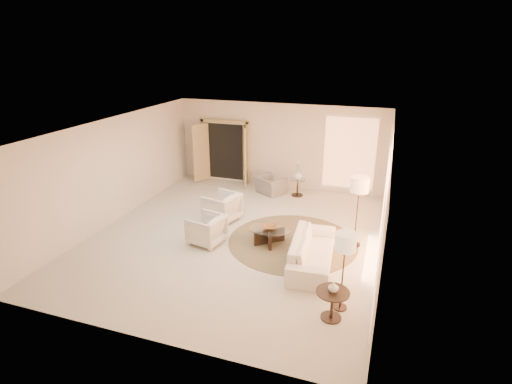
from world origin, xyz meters
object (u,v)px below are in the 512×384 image
(floor_lamp_near, at_px, (359,188))
(floor_lamp_far, at_px, (345,245))
(sofa, at_px, (312,251))
(coffee_table, at_px, (269,234))
(bowl, at_px, (269,227))
(side_vase, at_px, (298,175))
(end_table, at_px, (332,300))
(accent_chair, at_px, (270,182))
(end_vase, at_px, (333,287))
(armchair_left, at_px, (222,206))
(armchair_right, at_px, (206,228))
(side_table, at_px, (297,186))

(floor_lamp_near, relative_size, floor_lamp_far, 1.13)
(sofa, distance_m, floor_lamp_far, 1.88)
(coffee_table, height_order, bowl, bowl)
(floor_lamp_near, bearing_deg, side_vase, 126.34)
(end_table, distance_m, floor_lamp_near, 3.13)
(floor_lamp_near, bearing_deg, accent_chair, 137.16)
(coffee_table, xyz_separation_m, side_vase, (-0.09, 3.39, 0.45))
(bowl, height_order, end_vase, end_vase)
(armchair_left, relative_size, side_vase, 3.10)
(end_table, height_order, end_vase, end_vase)
(accent_chair, xyz_separation_m, floor_lamp_near, (2.96, -2.74, 1.11))
(accent_chair, relative_size, side_vase, 3.16)
(end_vase, bearing_deg, floor_lamp_far, 72.16)
(bowl, bearing_deg, end_vase, -51.57)
(bowl, distance_m, end_vase, 3.02)
(end_table, bearing_deg, armchair_left, 137.16)
(sofa, xyz_separation_m, armchair_right, (-2.64, 0.16, 0.07))
(armchair_right, bearing_deg, sofa, 97.72)
(armchair_right, xyz_separation_m, bowl, (1.46, 0.46, 0.04))
(sofa, bearing_deg, side_vase, 12.97)
(armchair_right, height_order, bowl, armchair_right)
(side_table, relative_size, floor_lamp_near, 0.32)
(end_table, bearing_deg, side_table, 108.84)
(coffee_table, bearing_deg, accent_chair, 106.39)
(sofa, xyz_separation_m, side_vase, (-1.27, 4.01, 0.37))
(accent_chair, relative_size, side_table, 1.56)
(sofa, xyz_separation_m, bowl, (-1.18, 0.62, 0.11))
(floor_lamp_far, bearing_deg, end_table, -107.84)
(accent_chair, bearing_deg, floor_lamp_far, 150.23)
(coffee_table, bearing_deg, armchair_right, -162.65)
(armchair_right, bearing_deg, floor_lamp_far, 76.98)
(end_table, height_order, bowl, end_table)
(armchair_right, distance_m, accent_chair, 3.81)
(armchair_right, relative_size, end_vase, 4.14)
(side_table, bearing_deg, armchair_left, -121.89)
(side_vase, bearing_deg, sofa, -72.44)
(sofa, bearing_deg, floor_lamp_near, -38.57)
(sofa, height_order, accent_chair, accent_chair)
(end_table, xyz_separation_m, end_vase, (0.00, 0.00, 0.27))
(accent_chair, distance_m, end_table, 6.35)
(sofa, height_order, floor_lamp_near, floor_lamp_near)
(floor_lamp_near, distance_m, floor_lamp_far, 2.59)
(armchair_right, relative_size, accent_chair, 0.91)
(sofa, bearing_deg, armchair_left, 57.09)
(end_vase, bearing_deg, bowl, 128.43)
(armchair_left, height_order, end_table, armchair_left)
(sofa, height_order, side_table, sofa)
(sofa, relative_size, armchair_right, 2.81)
(end_vase, bearing_deg, side_vase, 108.84)
(end_table, bearing_deg, sofa, 111.73)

